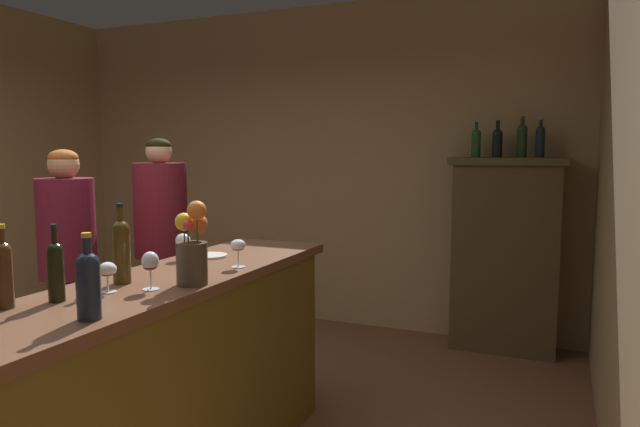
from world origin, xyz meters
name	(u,v)px	position (x,y,z in m)	size (l,w,h in m)	color
wall_back	(307,166)	(0.00, 2.97, 1.48)	(5.17, 0.12, 2.96)	tan
bar_counter	(162,393)	(0.65, -0.07, 0.53)	(0.58, 2.39, 1.05)	brown
display_cabinet	(505,251)	(1.87, 2.69, 0.82)	(0.90, 0.36, 1.57)	brown
wine_bottle_chardonnay	(56,269)	(0.54, -0.52, 1.18)	(0.06, 0.06, 0.29)	black
wine_bottle_pinot	(3,271)	(0.44, -0.67, 1.19)	(0.06, 0.06, 0.31)	#442B15
wine_bottle_merlot	(121,248)	(0.55, -0.19, 1.21)	(0.08, 0.08, 0.34)	#443012
wine_bottle_syrah	(88,282)	(0.83, -0.65, 1.18)	(0.08, 0.08, 0.29)	#1C263A
wine_glass_front	(150,263)	(0.74, -0.24, 1.16)	(0.07, 0.07, 0.16)	white
wine_glass_mid	(238,247)	(0.83, 0.30, 1.16)	(0.08, 0.08, 0.14)	white
wine_glass_rear	(183,242)	(0.46, 0.37, 1.15)	(0.08, 0.08, 0.14)	white
wine_glass_spare	(107,271)	(0.61, -0.34, 1.14)	(0.07, 0.07, 0.12)	white
flower_arrangement	(192,248)	(0.84, -0.09, 1.21)	(0.14, 0.17, 0.36)	#46392D
cheese_plate	(210,256)	(0.54, 0.48, 1.06)	(0.19, 0.19, 0.01)	white
display_bottle_left	(476,142)	(1.62, 2.69, 1.70)	(0.07, 0.07, 0.28)	#234F26
display_bottle_midleft	(497,141)	(1.78, 2.69, 1.70)	(0.08, 0.08, 0.29)	black
display_bottle_center	(522,139)	(1.97, 2.69, 1.72)	(0.08, 0.08, 0.32)	#1A391D
display_bottle_midright	(540,140)	(2.10, 2.69, 1.71)	(0.07, 0.07, 0.31)	#182431
patron_tall	(162,246)	(-0.40, 1.26, 0.94)	(0.38, 0.38, 1.72)	brown
patron_near_entrance	(68,269)	(-0.51, 0.51, 0.90)	(0.34, 0.34, 1.63)	#322535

